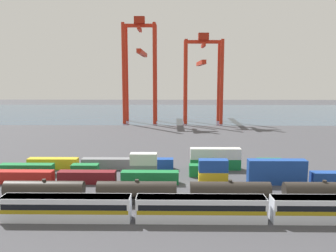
% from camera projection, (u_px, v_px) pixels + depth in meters
% --- Properties ---
extents(ground_plane, '(420.00, 420.00, 0.00)m').
position_uv_depth(ground_plane, '(188.00, 146.00, 113.32)').
color(ground_plane, '#424247').
extents(harbour_water, '(400.00, 110.00, 0.01)m').
position_uv_depth(harbour_water, '(181.00, 112.00, 212.95)').
color(harbour_water, '#384C60').
rests_on(harbour_water, ground_plane).
extents(passenger_train, '(62.45, 3.14, 3.90)m').
position_uv_depth(passenger_train, '(201.00, 208.00, 54.92)').
color(passenger_train, silver).
rests_on(passenger_train, ground_plane).
extents(freight_tank_row, '(80.43, 2.87, 4.33)m').
position_uv_depth(freight_tank_row, '(230.00, 192.00, 62.33)').
color(freight_tank_row, '#232326').
rests_on(freight_tank_row, ground_plane).
extents(shipping_container_0, '(12.10, 2.44, 2.60)m').
position_uv_depth(shipping_container_0, '(25.00, 177.00, 74.40)').
color(shipping_container_0, '#AD211C').
rests_on(shipping_container_0, ground_plane).
extents(shipping_container_1, '(12.10, 2.44, 2.60)m').
position_uv_depth(shipping_container_1, '(87.00, 177.00, 74.22)').
color(shipping_container_1, maroon).
rests_on(shipping_container_1, ground_plane).
extents(shipping_container_2, '(12.10, 2.44, 2.60)m').
position_uv_depth(shipping_container_2, '(150.00, 177.00, 74.03)').
color(shipping_container_2, '#197538').
rests_on(shipping_container_2, ground_plane).
extents(shipping_container_3, '(6.04, 2.44, 2.60)m').
position_uv_depth(shipping_container_3, '(213.00, 178.00, 73.85)').
color(shipping_container_3, gold).
rests_on(shipping_container_3, ground_plane).
extents(shipping_container_4, '(6.04, 2.44, 2.60)m').
position_uv_depth(shipping_container_4, '(213.00, 166.00, 73.47)').
color(shipping_container_4, '#1C4299').
rests_on(shipping_container_4, shipping_container_3).
extents(shipping_container_5, '(12.10, 2.44, 2.60)m').
position_uv_depth(shipping_container_5, '(276.00, 178.00, 73.66)').
color(shipping_container_5, '#1C4299').
rests_on(shipping_container_5, ground_plane).
extents(shipping_container_6, '(12.10, 2.44, 2.60)m').
position_uv_depth(shipping_container_6, '(277.00, 166.00, 73.28)').
color(shipping_container_6, '#1C4299').
rests_on(shipping_container_6, shipping_container_5).
extents(shipping_container_8, '(12.10, 2.44, 2.60)m').
position_uv_depth(shipping_container_8, '(27.00, 170.00, 80.06)').
color(shipping_container_8, '#197538').
rests_on(shipping_container_8, ground_plane).
extents(shipping_container_9, '(6.04, 2.44, 2.60)m').
position_uv_depth(shipping_container_9, '(85.00, 170.00, 79.87)').
color(shipping_container_9, '#197538').
rests_on(shipping_container_9, ground_plane).
extents(shipping_container_10, '(6.04, 2.44, 2.60)m').
position_uv_depth(shipping_container_10, '(144.00, 170.00, 79.68)').
color(shipping_container_10, slate).
rests_on(shipping_container_10, ground_plane).
extents(shipping_container_11, '(6.04, 2.44, 2.60)m').
position_uv_depth(shipping_container_11, '(144.00, 159.00, 79.31)').
color(shipping_container_11, silver).
rests_on(shipping_container_11, shipping_container_10).
extents(shipping_container_12, '(6.04, 2.44, 2.60)m').
position_uv_depth(shipping_container_12, '(202.00, 170.00, 79.50)').
color(shipping_container_12, '#197538').
rests_on(shipping_container_12, ground_plane).
extents(shipping_container_13, '(12.10, 2.44, 2.60)m').
position_uv_depth(shipping_container_13, '(53.00, 163.00, 85.63)').
color(shipping_container_13, gold).
rests_on(shipping_container_13, ground_plane).
extents(shipping_container_14, '(12.10, 2.44, 2.60)m').
position_uv_depth(shipping_container_14, '(107.00, 164.00, 85.44)').
color(shipping_container_14, slate).
rests_on(shipping_container_14, ground_plane).
extents(shipping_container_15, '(6.04, 2.44, 2.60)m').
position_uv_depth(shipping_container_15, '(161.00, 164.00, 85.26)').
color(shipping_container_15, '#1C4299').
rests_on(shipping_container_15, ground_plane).
extents(shipping_container_16, '(12.10, 2.44, 2.60)m').
position_uv_depth(shipping_container_16, '(215.00, 164.00, 85.07)').
color(shipping_container_16, '#197538').
rests_on(shipping_container_16, ground_plane).
extents(shipping_container_17, '(12.10, 2.44, 2.60)m').
position_uv_depth(shipping_container_17, '(215.00, 154.00, 84.70)').
color(shipping_container_17, silver).
rests_on(shipping_container_17, shipping_container_16).
extents(shipping_container_18, '(6.04, 2.44, 2.60)m').
position_uv_depth(shipping_container_18, '(270.00, 164.00, 84.89)').
color(shipping_container_18, '#197538').
rests_on(shipping_container_18, ground_plane).
extents(gantry_crane_west, '(15.76, 40.57, 49.35)m').
position_uv_depth(gantry_crane_west, '(141.00, 61.00, 168.73)').
color(gantry_crane_west, red).
rests_on(gantry_crane_west, ground_plane).
extents(gantry_crane_central, '(18.13, 39.97, 41.91)m').
position_uv_depth(gantry_crane_central, '(202.00, 69.00, 169.05)').
color(gantry_crane_central, red).
rests_on(gantry_crane_central, ground_plane).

